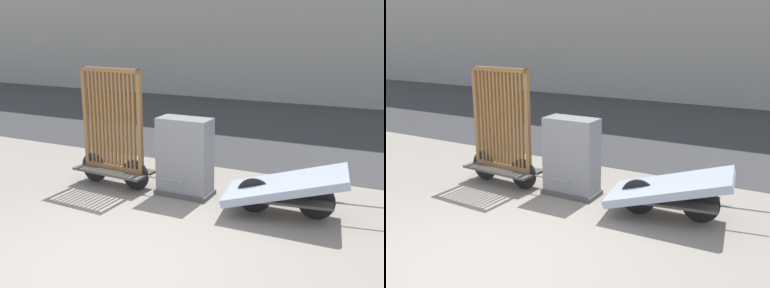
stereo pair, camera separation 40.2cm
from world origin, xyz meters
TOP-DOWN VIEW (x-y plane):
  - ground_plane at (0.00, 0.00)m, footprint 60.00×60.00m
  - road_strip at (0.00, 8.10)m, footprint 56.00×8.16m
  - bike_cart_with_bedframe at (-1.49, 2.26)m, footprint 2.10×0.67m
  - bike_cart_with_mattress at (1.49, 2.26)m, footprint 2.30×1.19m
  - utility_cabinet at (-0.20, 2.40)m, footprint 0.92×0.48m

SIDE VIEW (x-z plane):
  - ground_plane at x=0.00m, z-range 0.00..0.00m
  - road_strip at x=0.00m, z-range 0.00..0.01m
  - bike_cart_with_mattress at x=1.49m, z-range 0.05..0.81m
  - utility_cabinet at x=-0.20m, z-range -0.04..1.24m
  - bike_cart_with_bedframe at x=-1.49m, z-range -0.25..1.78m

